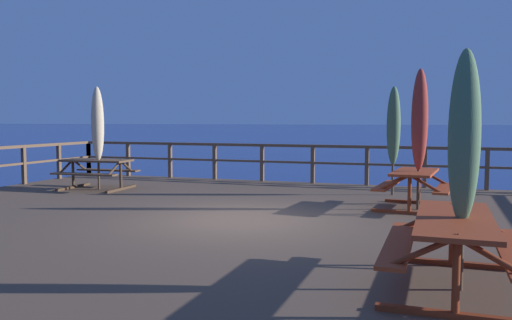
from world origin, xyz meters
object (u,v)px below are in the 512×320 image
patio_umbrella_short_back (420,120)px  patio_umbrella_tall_back_left (464,138)px  picnic_table_mid_right (96,168)px  patio_umbrella_tall_mid_right (394,126)px  patio_umbrella_short_mid (98,124)px  picnic_table_front_left (415,181)px  picnic_table_back_right (454,235)px

patio_umbrella_short_back → patio_umbrella_tall_back_left: 5.11m
picnic_table_mid_right → patio_umbrella_tall_mid_right: patio_umbrella_tall_mid_right is taller
picnic_table_mid_right → patio_umbrella_short_mid: bearing=-13.8°
picnic_table_mid_right → picnic_table_front_left: 7.90m
patio_umbrella_short_back → patio_umbrella_tall_back_left: bearing=-83.0°
picnic_table_mid_right → patio_umbrella_short_back: size_ratio=0.66×
patio_umbrella_short_mid → picnic_table_back_right: bearing=-33.3°
picnic_table_mid_right → patio_umbrella_tall_mid_right: (7.30, 1.41, 1.08)m
picnic_table_back_right → patio_umbrella_short_back: 5.20m
picnic_table_front_left → patio_umbrella_short_mid: bearing=176.7°
picnic_table_mid_right → patio_umbrella_short_mid: size_ratio=0.70×
patio_umbrella_short_mid → patio_umbrella_tall_back_left: 10.17m
picnic_table_back_right → patio_umbrella_tall_back_left: (0.07, -0.04, 1.02)m
patio_umbrella_short_mid → patio_umbrella_short_back: patio_umbrella_short_back is taller
picnic_table_mid_right → patio_umbrella_tall_mid_right: bearing=10.9°
picnic_table_front_left → patio_umbrella_tall_mid_right: 2.24m
picnic_table_mid_right → patio_umbrella_short_back: patio_umbrella_short_back is taller
picnic_table_back_right → patio_umbrella_short_back: bearing=96.3°
picnic_table_back_right → picnic_table_front_left: bearing=97.0°
patio_umbrella_tall_back_left → picnic_table_mid_right: bearing=146.8°
picnic_table_back_right → patio_umbrella_short_back: patio_umbrella_short_back is taller
patio_umbrella_short_back → picnic_table_front_left: bearing=136.9°
picnic_table_mid_right → patio_umbrella_short_back: (7.96, -0.54, 1.22)m
picnic_table_front_left → picnic_table_back_right: (0.62, -5.10, 0.01)m
picnic_table_mid_right → patio_umbrella_tall_back_left: bearing=-33.2°
picnic_table_back_right → patio_umbrella_short_back: (-0.55, 5.03, 1.20)m
picnic_table_front_left → patio_umbrella_short_mid: size_ratio=0.71×
patio_umbrella_short_mid → patio_umbrella_short_back: 7.90m
patio_umbrella_tall_mid_right → picnic_table_mid_right: bearing=-169.1°
patio_umbrella_short_back → patio_umbrella_tall_mid_right: size_ratio=1.08×
patio_umbrella_tall_mid_right → patio_umbrella_short_mid: bearing=-168.8°
picnic_table_front_left → patio_umbrella_tall_mid_right: (-0.58, 1.88, 1.08)m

